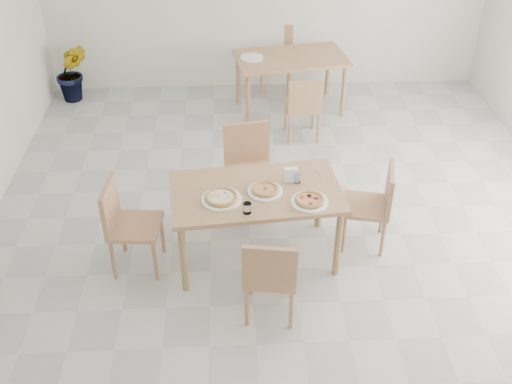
{
  "coord_description": "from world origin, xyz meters",
  "views": [
    {
      "loc": [
        -0.54,
        -4.5,
        3.76
      ],
      "look_at": [
        -0.32,
        -0.24,
        0.73
      ],
      "focal_mm": 42.0,
      "sensor_mm": 36.0,
      "label": 1
    }
  ],
  "objects_px": {
    "tumbler_b": "(297,178)",
    "chair_back_n": "(277,53)",
    "main_table": "(256,198)",
    "chair_east": "(375,201)",
    "plate_mushroom": "(221,199)",
    "plate_empty": "(252,58)",
    "potted_plant": "(72,72)",
    "chair_west": "(125,221)",
    "pizza_pepperoni": "(310,200)",
    "pizza_margherita": "(265,189)",
    "chair_back_s": "(304,105)",
    "second_table": "(291,63)",
    "chair_north": "(249,163)",
    "napkin_holder": "(291,176)",
    "pizza_mushroom": "(221,197)",
    "tumbler_a": "(247,208)",
    "plate_margherita": "(265,191)",
    "plate_pepperoni": "(310,202)",
    "chair_south": "(270,274)"
  },
  "relations": [
    {
      "from": "chair_north",
      "to": "potted_plant",
      "type": "relative_size",
      "value": 1.16
    },
    {
      "from": "plate_empty",
      "to": "potted_plant",
      "type": "height_order",
      "value": "potted_plant"
    },
    {
      "from": "plate_mushroom",
      "to": "napkin_holder",
      "type": "relative_size",
      "value": 2.41
    },
    {
      "from": "chair_north",
      "to": "chair_west",
      "type": "distance_m",
      "value": 1.4
    },
    {
      "from": "plate_pepperoni",
      "to": "chair_north",
      "type": "bearing_deg",
      "value": 116.19
    },
    {
      "from": "tumbler_b",
      "to": "chair_back_s",
      "type": "height_order",
      "value": "tumbler_b"
    },
    {
      "from": "chair_east",
      "to": "plate_mushroom",
      "type": "height_order",
      "value": "chair_east"
    },
    {
      "from": "pizza_pepperoni",
      "to": "second_table",
      "type": "distance_m",
      "value": 3.16
    },
    {
      "from": "tumbler_b",
      "to": "chair_back_n",
      "type": "relative_size",
      "value": 0.11
    },
    {
      "from": "chair_north",
      "to": "napkin_holder",
      "type": "bearing_deg",
      "value": -69.79
    },
    {
      "from": "pizza_margherita",
      "to": "second_table",
      "type": "relative_size",
      "value": 0.21
    },
    {
      "from": "plate_mushroom",
      "to": "second_table",
      "type": "distance_m",
      "value": 3.21
    },
    {
      "from": "pizza_margherita",
      "to": "potted_plant",
      "type": "xyz_separation_m",
      "value": [
        -2.4,
        3.42,
        -0.38
      ]
    },
    {
      "from": "plate_mushroom",
      "to": "tumbler_b",
      "type": "bearing_deg",
      "value": 19.9
    },
    {
      "from": "chair_west",
      "to": "main_table",
      "type": "bearing_deg",
      "value": -81.59
    },
    {
      "from": "tumbler_a",
      "to": "tumbler_b",
      "type": "relative_size",
      "value": 1.0
    },
    {
      "from": "napkin_holder",
      "to": "pizza_margherita",
      "type": "bearing_deg",
      "value": -148.17
    },
    {
      "from": "main_table",
      "to": "chair_north",
      "type": "bearing_deg",
      "value": 86.87
    },
    {
      "from": "main_table",
      "to": "chair_back_n",
      "type": "relative_size",
      "value": 1.77
    },
    {
      "from": "pizza_mushroom",
      "to": "chair_back_s",
      "type": "bearing_deg",
      "value": 66.61
    },
    {
      "from": "plate_mushroom",
      "to": "tumbler_a",
      "type": "bearing_deg",
      "value": -41.39
    },
    {
      "from": "chair_north",
      "to": "chair_east",
      "type": "height_order",
      "value": "chair_north"
    },
    {
      "from": "tumbler_a",
      "to": "tumbler_b",
      "type": "xyz_separation_m",
      "value": [
        0.46,
        0.43,
        0.0
      ]
    },
    {
      "from": "plate_mushroom",
      "to": "plate_pepperoni",
      "type": "relative_size",
      "value": 1.08
    },
    {
      "from": "potted_plant",
      "to": "chair_west",
      "type": "bearing_deg",
      "value": -71.3
    },
    {
      "from": "chair_west",
      "to": "pizza_mushroom",
      "type": "xyz_separation_m",
      "value": [
        0.85,
        -0.06,
        0.27
      ]
    },
    {
      "from": "tumbler_b",
      "to": "tumbler_a",
      "type": "bearing_deg",
      "value": -136.71
    },
    {
      "from": "chair_east",
      "to": "tumbler_b",
      "type": "relative_size",
      "value": 8.96
    },
    {
      "from": "main_table",
      "to": "potted_plant",
      "type": "xyz_separation_m",
      "value": [
        -2.33,
        3.39,
        -0.26
      ]
    },
    {
      "from": "chair_north",
      "to": "chair_west",
      "type": "height_order",
      "value": "chair_north"
    },
    {
      "from": "second_table",
      "to": "plate_empty",
      "type": "distance_m",
      "value": 0.51
    },
    {
      "from": "pizza_margherita",
      "to": "chair_back_s",
      "type": "bearing_deg",
      "value": 74.52
    },
    {
      "from": "plate_pepperoni",
      "to": "second_table",
      "type": "relative_size",
      "value": 0.21
    },
    {
      "from": "main_table",
      "to": "second_table",
      "type": "bearing_deg",
      "value": 73.03
    },
    {
      "from": "chair_west",
      "to": "pizza_margherita",
      "type": "height_order",
      "value": "chair_west"
    },
    {
      "from": "chair_back_s",
      "to": "plate_empty",
      "type": "bearing_deg",
      "value": -55.85
    },
    {
      "from": "chair_back_s",
      "to": "chair_back_n",
      "type": "xyz_separation_m",
      "value": [
        -0.21,
        1.52,
        0.04
      ]
    },
    {
      "from": "tumbler_a",
      "to": "potted_plant",
      "type": "height_order",
      "value": "tumbler_a"
    },
    {
      "from": "pizza_pepperoni",
      "to": "plate_empty",
      "type": "height_order",
      "value": "pizza_pepperoni"
    },
    {
      "from": "chair_south",
      "to": "chair_north",
      "type": "relative_size",
      "value": 0.91
    },
    {
      "from": "chair_west",
      "to": "chair_back_s",
      "type": "relative_size",
      "value": 1.07
    },
    {
      "from": "tumbler_b",
      "to": "plate_empty",
      "type": "relative_size",
      "value": 0.32
    },
    {
      "from": "tumbler_b",
      "to": "plate_empty",
      "type": "bearing_deg",
      "value": 95.61
    },
    {
      "from": "chair_east",
      "to": "chair_west",
      "type": "bearing_deg",
      "value": -72.67
    },
    {
      "from": "chair_north",
      "to": "plate_margherita",
      "type": "distance_m",
      "value": 0.84
    },
    {
      "from": "main_table",
      "to": "pizza_pepperoni",
      "type": "bearing_deg",
      "value": -29.98
    },
    {
      "from": "plate_margherita",
      "to": "main_table",
      "type": "bearing_deg",
      "value": 158.57
    },
    {
      "from": "chair_south",
      "to": "plate_mushroom",
      "type": "bearing_deg",
      "value": -51.86
    },
    {
      "from": "tumbler_b",
      "to": "chair_south",
      "type": "bearing_deg",
      "value": -107.96
    },
    {
      "from": "chair_west",
      "to": "chair_back_n",
      "type": "relative_size",
      "value": 1.0
    }
  ]
}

